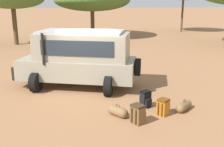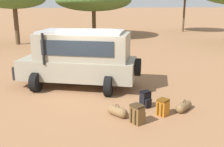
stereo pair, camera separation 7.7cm
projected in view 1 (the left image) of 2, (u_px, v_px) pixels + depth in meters
ground_plane at (89, 90)px, 11.07m from camera, size 320.00×320.00×0.00m
safari_vehicle at (80, 57)px, 11.16m from camera, size 5.44×3.66×2.44m
backpack_beside_front_wheel at (163, 107)px, 8.54m from camera, size 0.49×0.46×0.55m
backpack_cluster_center at (138, 114)px, 7.95m from camera, size 0.49×0.49×0.60m
backpack_near_rear_wheel at (146, 99)px, 9.19m from camera, size 0.41×0.43×0.59m
duffel_bag_low_black_case at (118, 111)px, 8.49m from camera, size 0.60×0.69×0.42m
duffel_bag_soft_canvas at (184, 106)px, 8.94m from camera, size 0.72×0.67×0.40m
acacia_tree_centre_back at (92, 0)px, 27.06m from camera, size 7.86×8.45×4.88m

